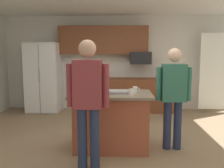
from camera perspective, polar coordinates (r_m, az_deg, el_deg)
floor at (r=4.41m, az=0.96°, el=-13.88°), size 7.04×7.04×0.00m
back_wall at (r=6.92m, az=1.44°, el=4.91°), size 6.40×0.10×2.60m
french_door_window_panel at (r=7.00m, az=23.23°, el=2.70°), size 0.90×0.06×2.00m
cabinet_run_upper at (r=6.73m, az=-2.02°, el=10.16°), size 2.40×0.38×0.75m
cabinet_run_lower at (r=6.71m, az=6.52°, el=-2.52°), size 1.80×0.63×0.90m
refrigerator at (r=6.85m, az=-15.59°, el=1.48°), size 0.86×0.76×1.85m
microwave_over_range at (r=6.63m, az=6.64°, el=6.05°), size 0.56×0.40×0.32m
kitchen_island at (r=4.10m, az=-0.15°, el=-8.52°), size 1.32×0.84×0.94m
person_guest_by_door at (r=3.28m, az=-5.64°, el=-2.71°), size 0.57×0.23×1.76m
person_host_foreground at (r=4.09m, az=14.12°, el=-1.84°), size 0.57×0.22×1.66m
mug_blue_stoneware at (r=3.78m, az=4.54°, el=-1.91°), size 0.12×0.08×0.10m
glass_pilsner at (r=3.91m, az=-5.88°, el=-1.27°), size 0.06×0.06×0.15m
glass_short_whisky at (r=4.18m, az=-5.53°, el=-0.67°), size 0.06×0.06×0.15m
glass_dark_ale at (r=3.75m, az=-1.54°, el=-1.69°), size 0.07×0.07×0.14m
tumbler_amber at (r=3.95m, az=-3.79°, el=-1.29°), size 0.08×0.08×0.13m
mug_ceramic_white at (r=4.09m, az=5.41°, el=-1.28°), size 0.12×0.08×0.09m
serving_tray at (r=3.99m, az=1.05°, el=-1.83°), size 0.44×0.30×0.04m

